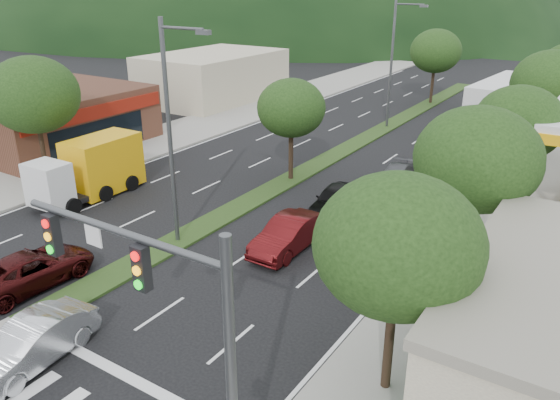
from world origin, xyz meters
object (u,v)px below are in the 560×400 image
Objects in this scene: tree_l_a at (34,95)px; box_truck at (93,170)px; car_queue_c at (289,234)px; car_queue_d at (439,157)px; tree_r_a at (398,245)px; tree_r_b at (477,160)px; tree_med_near at (291,108)px; traffic_signal at (171,317)px; motorhome at (502,103)px; tree_r_d at (551,84)px; suv_maroon at (31,269)px; tree_med_far at (436,51)px; tree_r_c at (518,123)px; car_queue_a at (334,199)px; car_queue_b at (395,178)px; streetlight_near at (172,125)px; sedan_silver at (32,343)px.

tree_l_a reaches higher than box_truck.
car_queue_c is 0.91× the size of car_queue_d.
tree_r_b reaches higher than tree_r_a.
car_queue_c is 15.14m from car_queue_d.
tree_med_near is (-12.00, 14.00, -0.39)m from tree_r_a.
traffic_signal is 1.52× the size of car_queue_c.
traffic_signal is 1.39× the size of car_queue_d.
tree_l_a reaches higher than motorhome.
traffic_signal reaches higher than car_queue_c.
car_queue_c is 12.72m from box_truck.
box_truck is at bearing -134.70° from tree_r_d.
car_queue_d is (9.03, 23.13, 0.00)m from suv_maroon.
tree_r_d is 1.19× the size of tree_med_near.
tree_med_far is 35.22m from box_truck.
tree_r_c is at bearing -63.43° from tree_med_far.
traffic_signal is 1.73× the size of car_queue_a.
tree_r_d is at bearing 90.00° from tree_r_b.
box_truck reaches higher than car_queue_a.
car_queue_a is 10.27m from car_queue_d.
tree_med_far reaches higher than car_queue_b.
tree_med_near is 0.83× the size of tree_l_a.
tree_l_a is 12.87m from streetlight_near.
car_queue_b is at bearing 20.11° from tree_med_near.
traffic_signal is 21.74m from tree_r_c.
car_queue_b is (18.32, 10.13, -4.55)m from tree_l_a.
suv_maroon is at bearing -93.04° from tree_med_far.
tree_med_near is at bearing 114.80° from traffic_signal.
tree_med_far is at bearing 90.00° from tree_med_near.
streetlight_near is at bearing -99.42° from motorhome.
car_queue_c is at bearing 110.06° from traffic_signal.
traffic_signal is 0.98× the size of tree_r_d.
tree_r_a is at bearing -90.00° from tree_r_c.
tree_med_near is (-12.00, 6.00, -0.61)m from tree_r_b.
suv_maroon is (10.27, -8.00, -4.48)m from tree_l_a.
tree_r_c is 1.29× the size of suv_maroon.
tree_r_d reaches higher than car_queue_c.
tree_r_d is at bearing 90.00° from tree_r_a.
box_truck is (-10.03, 10.78, 0.78)m from sedan_silver.
car_queue_d is at bearing 73.62° from sedan_silver.
sedan_silver is at bearing -115.31° from tree_r_c.
tree_r_a is at bearing -18.73° from streetlight_near.
tree_med_far is 24.95m from car_queue_b.
car_queue_d is 0.77× the size of box_truck.
motorhome is (7.54, 29.86, -3.49)m from streetlight_near.
tree_r_b is at bearing 4.67° from tree_l_a.
car_queue_a is at bearing -107.93° from car_queue_d.
tree_r_c is 1.41× the size of car_queue_c.
suv_maroon is 0.48× the size of motorhome.
tree_l_a reaches higher than car_queue_c.
tree_med_far is 0.69× the size of streetlight_near.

